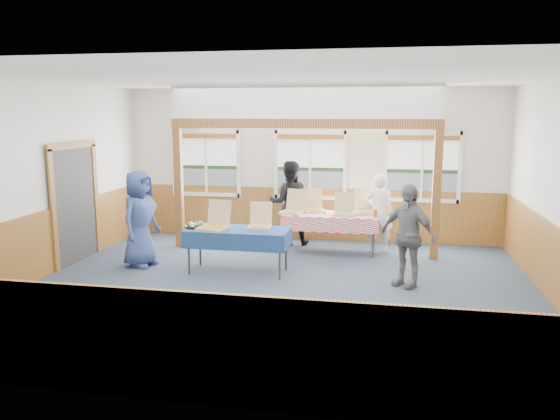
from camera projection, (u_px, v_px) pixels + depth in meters
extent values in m
plane|color=#2B3746|center=(280.00, 289.00, 8.48)|extent=(8.00, 8.00, 0.00)
plane|color=white|center=(280.00, 77.00, 7.91)|extent=(8.00, 8.00, 0.00)
plane|color=silver|center=(310.00, 165.00, 11.57)|extent=(8.00, 0.00, 8.00)
plane|color=silver|center=(205.00, 239.00, 4.81)|extent=(8.00, 0.00, 8.00)
plane|color=silver|center=(40.00, 180.00, 8.93)|extent=(0.00, 8.00, 8.00)
cube|color=brown|center=(310.00, 214.00, 11.74)|extent=(7.98, 0.05, 1.10)
cube|color=brown|center=(209.00, 350.00, 5.02)|extent=(7.98, 0.05, 1.10)
cube|color=brown|center=(46.00, 243.00, 9.11)|extent=(0.05, 6.98, 1.10)
cube|color=brown|center=(558.00, 268.00, 7.65)|extent=(0.05, 6.98, 1.10)
cube|color=#313131|center=(75.00, 205.00, 9.89)|extent=(0.06, 1.30, 2.10)
cube|color=white|center=(207.00, 194.00, 12.06)|extent=(1.52, 0.05, 0.08)
cube|color=white|center=(205.00, 131.00, 11.82)|extent=(1.52, 0.05, 0.08)
cube|color=white|center=(174.00, 163.00, 12.08)|extent=(0.08, 0.05, 1.46)
cube|color=white|center=(239.00, 164.00, 11.80)|extent=(0.08, 0.05, 1.46)
cube|color=white|center=(206.00, 163.00, 11.94)|extent=(0.05, 0.05, 1.30)
cube|color=slate|center=(207.00, 181.00, 12.05)|extent=(1.40, 0.02, 0.52)
cube|color=#1E3C1E|center=(207.00, 167.00, 11.99)|extent=(1.40, 0.02, 0.08)
cube|color=white|center=(206.00, 149.00, 11.93)|extent=(1.40, 0.02, 0.70)
cube|color=brown|center=(205.00, 136.00, 11.82)|extent=(1.40, 0.07, 0.10)
cube|color=white|center=(310.00, 197.00, 11.64)|extent=(1.52, 0.05, 0.08)
cube|color=white|center=(310.00, 132.00, 11.39)|extent=(1.52, 0.05, 0.08)
cube|color=white|center=(276.00, 164.00, 11.65)|extent=(0.08, 0.05, 1.46)
cube|color=white|center=(345.00, 166.00, 11.38)|extent=(0.08, 0.05, 1.46)
cube|color=white|center=(310.00, 165.00, 11.52)|extent=(0.05, 0.05, 1.30)
cube|color=slate|center=(310.00, 183.00, 11.62)|extent=(1.40, 0.02, 0.52)
cube|color=#1E3C1E|center=(310.00, 169.00, 11.57)|extent=(1.40, 0.02, 0.08)
cube|color=white|center=(310.00, 151.00, 11.50)|extent=(1.40, 0.02, 0.70)
cube|color=brown|center=(310.00, 137.00, 11.39)|extent=(1.40, 0.07, 0.10)
cube|color=white|center=(421.00, 200.00, 11.22)|extent=(1.52, 0.05, 0.08)
cube|color=white|center=(424.00, 133.00, 10.97)|extent=(1.52, 0.05, 0.08)
cube|color=white|center=(385.00, 166.00, 11.23)|extent=(0.08, 0.05, 1.46)
cube|color=white|center=(460.00, 168.00, 10.96)|extent=(0.08, 0.05, 1.46)
cube|color=white|center=(422.00, 167.00, 11.09)|extent=(0.05, 0.05, 1.30)
cube|color=slate|center=(421.00, 186.00, 11.20)|extent=(1.40, 0.02, 0.52)
cube|color=#1E3C1E|center=(422.00, 171.00, 11.15)|extent=(1.40, 0.02, 0.08)
cube|color=white|center=(423.00, 152.00, 11.08)|extent=(1.40, 0.02, 0.70)
cube|color=brown|center=(424.00, 138.00, 10.97)|extent=(1.40, 0.07, 0.10)
cube|color=#5B3414|center=(179.00, 188.00, 10.95)|extent=(0.15, 0.15, 2.40)
cube|color=#5B3414|center=(436.00, 195.00, 10.03)|extent=(0.15, 0.15, 2.40)
cube|color=#5B3414|center=(302.00, 124.00, 10.26)|extent=(5.15, 0.18, 0.18)
cylinder|color=#313131|center=(189.00, 253.00, 9.15)|extent=(0.04, 0.04, 0.73)
cylinder|color=#313131|center=(200.00, 245.00, 9.71)|extent=(0.04, 0.04, 0.73)
cylinder|color=#313131|center=(280.00, 258.00, 8.86)|extent=(0.04, 0.04, 0.73)
cylinder|color=#313131|center=(286.00, 249.00, 9.42)|extent=(0.04, 0.04, 0.73)
cube|color=#313131|center=(238.00, 230.00, 9.22)|extent=(1.75, 0.91, 0.03)
cube|color=navy|center=(238.00, 229.00, 9.22)|extent=(1.82, 0.98, 0.01)
cube|color=navy|center=(232.00, 243.00, 8.87)|extent=(1.72, 0.24, 0.28)
cube|color=navy|center=(244.00, 233.00, 9.61)|extent=(1.72, 0.24, 0.28)
cylinder|color=#313131|center=(286.00, 235.00, 10.51)|extent=(0.04, 0.04, 0.73)
cylinder|color=#313131|center=(292.00, 229.00, 11.11)|extent=(0.04, 0.04, 0.73)
cylinder|color=#313131|center=(373.00, 239.00, 10.20)|extent=(0.04, 0.04, 0.73)
cylinder|color=#313131|center=(374.00, 232.00, 10.80)|extent=(0.04, 0.04, 0.73)
cube|color=#313131|center=(331.00, 215.00, 10.59)|extent=(1.83, 0.89, 0.03)
cube|color=#B3121E|center=(331.00, 214.00, 10.58)|extent=(1.90, 0.96, 0.01)
cube|color=#B3121E|center=(329.00, 225.00, 10.22)|extent=(1.83, 0.17, 0.28)
cube|color=#B3121E|center=(333.00, 217.00, 11.00)|extent=(1.83, 0.17, 0.28)
cube|color=#CDB589|center=(212.00, 228.00, 9.14)|extent=(0.50, 0.50, 0.05)
cylinder|color=gold|center=(212.00, 227.00, 9.13)|extent=(0.44, 0.44, 0.01)
cube|color=#CDB589|center=(219.00, 212.00, 9.33)|extent=(0.44, 0.18, 0.42)
cube|color=#CDB589|center=(260.00, 227.00, 9.26)|extent=(0.41, 0.41, 0.04)
cylinder|color=#D6B463|center=(259.00, 225.00, 9.26)|extent=(0.36, 0.36, 0.01)
cube|color=#CDB589|center=(261.00, 213.00, 9.45)|extent=(0.39, 0.13, 0.37)
cube|color=#CDB589|center=(292.00, 213.00, 10.58)|extent=(0.49, 0.49, 0.05)
cylinder|color=gold|center=(292.00, 211.00, 10.58)|extent=(0.43, 0.43, 0.01)
cube|color=#CDB589|center=(297.00, 199.00, 10.77)|extent=(0.42, 0.18, 0.40)
cube|color=#CDB589|center=(314.00, 211.00, 10.79)|extent=(0.49, 0.49, 0.04)
cylinder|color=gold|center=(314.00, 209.00, 10.78)|extent=(0.43, 0.43, 0.01)
cube|color=#CDB589|center=(312.00, 198.00, 10.98)|extent=(0.40, 0.20, 0.39)
cube|color=#CDB589|center=(344.00, 214.00, 10.42)|extent=(0.39, 0.39, 0.04)
cylinder|color=gold|center=(344.00, 213.00, 10.41)|extent=(0.34, 0.34, 0.01)
cube|color=#CDB589|center=(344.00, 202.00, 10.60)|extent=(0.38, 0.10, 0.37)
cube|color=#CDB589|center=(365.00, 213.00, 10.56)|extent=(0.44, 0.44, 0.05)
cylinder|color=#D6B463|center=(365.00, 211.00, 10.55)|extent=(0.38, 0.38, 0.01)
cube|color=#CDB589|center=(365.00, 199.00, 10.76)|extent=(0.42, 0.12, 0.41)
cylinder|color=black|center=(195.00, 226.00, 9.35)|extent=(0.38, 0.38, 0.03)
cylinder|color=white|center=(195.00, 225.00, 9.35)|extent=(0.09, 0.09, 0.04)
sphere|color=#346125|center=(201.00, 225.00, 9.33)|extent=(0.09, 0.09, 0.09)
sphere|color=beige|center=(201.00, 224.00, 9.41)|extent=(0.09, 0.09, 0.09)
sphere|color=#346125|center=(196.00, 223.00, 9.45)|extent=(0.09, 0.09, 0.09)
sphere|color=beige|center=(191.00, 224.00, 9.41)|extent=(0.09, 0.09, 0.09)
sphere|color=#346125|center=(189.00, 225.00, 9.32)|extent=(0.09, 0.09, 0.09)
sphere|color=beige|center=(192.00, 226.00, 9.25)|extent=(0.09, 0.09, 0.09)
sphere|color=#346125|center=(197.00, 226.00, 9.25)|extent=(0.09, 0.09, 0.09)
cylinder|color=#A7601B|center=(375.00, 214.00, 10.17)|extent=(0.07, 0.07, 0.15)
imported|color=white|center=(379.00, 213.00, 10.58)|extent=(0.58, 0.40, 1.54)
imported|color=black|center=(289.00, 203.00, 11.19)|extent=(0.97, 0.83, 1.73)
imported|color=#334780|center=(140.00, 218.00, 9.61)|extent=(0.69, 0.93, 1.72)
imported|color=slate|center=(407.00, 235.00, 8.49)|extent=(1.00, 0.87, 1.62)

